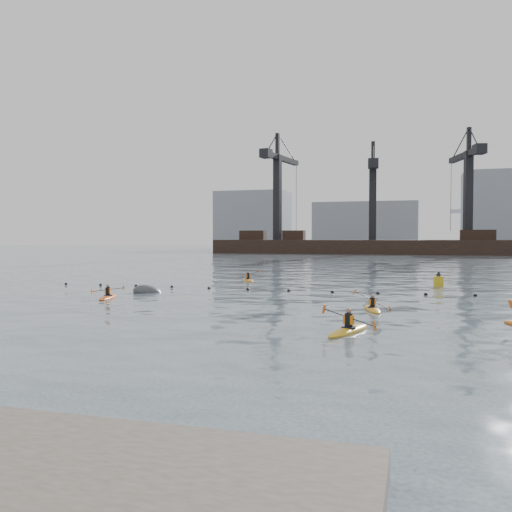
# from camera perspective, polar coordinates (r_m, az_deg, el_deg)

# --- Properties ---
(ground) EXTENTS (400.00, 400.00, 0.00)m
(ground) POSITION_cam_1_polar(r_m,az_deg,el_deg) (17.19, -17.24, -10.62)
(ground) COLOR #35414D
(ground) RESTS_ON ground
(float_line) EXTENTS (33.24, 0.73, 0.24)m
(float_line) POSITION_cam_1_polar(r_m,az_deg,el_deg) (37.96, 1.35, -3.59)
(float_line) COLOR black
(float_line) RESTS_ON ground
(barge_pier) EXTENTS (72.00, 19.30, 29.50)m
(barge_pier) POSITION_cam_1_polar(r_m,az_deg,el_deg) (124.32, 12.04, 1.11)
(barge_pier) COLOR black
(barge_pier) RESTS_ON ground
(skyline) EXTENTS (141.00, 28.00, 22.00)m
(skyline) POSITION_cam_1_polar(r_m,az_deg,el_deg) (164.46, 14.00, 3.86)
(skyline) COLOR gray
(skyline) RESTS_ON ground
(kayaker_1) EXTENTS (2.22, 3.41, 1.13)m
(kayaker_1) POSITION_cam_1_polar(r_m,az_deg,el_deg) (21.74, 9.72, -7.63)
(kayaker_1) COLOR gold
(kayaker_1) RESTS_ON ground
(kayaker_2) EXTENTS (2.00, 3.07, 0.97)m
(kayaker_2) POSITION_cam_1_polar(r_m,az_deg,el_deg) (34.33, -15.32, -4.15)
(kayaker_2) COLOR #D55014
(kayaker_2) RESTS_ON ground
(kayaker_3) EXTENTS (1.98, 2.94, 1.19)m
(kayaker_3) POSITION_cam_1_polar(r_m,az_deg,el_deg) (28.35, 12.14, -5.42)
(kayaker_3) COLOR orange
(kayaker_3) RESTS_ON ground
(kayaker_5) EXTENTS (1.99, 2.86, 1.07)m
(kayaker_5) POSITION_cam_1_polar(r_m,az_deg,el_deg) (46.14, -0.84, -2.52)
(kayaker_5) COLOR orange
(kayaker_5) RESTS_ON ground
(mooring_buoy) EXTENTS (2.41, 2.28, 1.39)m
(mooring_buoy) POSITION_cam_1_polar(r_m,az_deg,el_deg) (37.30, -11.35, -3.78)
(mooring_buoy) COLOR #414446
(mooring_buoy) RESTS_ON ground
(nav_buoy) EXTENTS (0.73, 0.73, 1.33)m
(nav_buoy) POSITION_cam_1_polar(r_m,az_deg,el_deg) (43.14, 18.66, -2.53)
(nav_buoy) COLOR #BA8912
(nav_buoy) RESTS_ON ground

